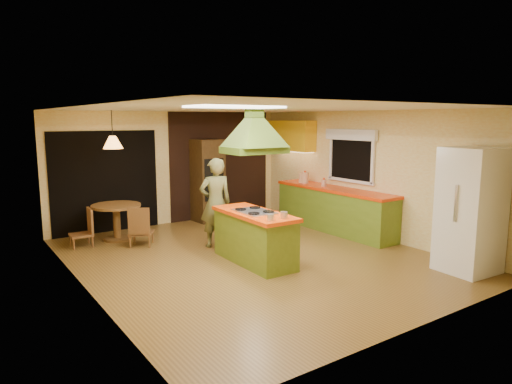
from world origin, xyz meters
TOP-DOWN VIEW (x-y plane):
  - ground at (0.00, 0.00)m, footprint 6.50×6.50m
  - room_walls at (0.00, 0.00)m, footprint 5.50×6.50m
  - ceiling_plane at (0.00, 0.00)m, footprint 6.50×6.50m
  - brick_panel at (1.25, 3.23)m, footprint 2.64×0.03m
  - nook_opening at (-1.50, 3.23)m, footprint 2.20×0.03m
  - right_counter at (2.45, 0.60)m, footprint 0.62×3.05m
  - upper_cabinets at (2.57, 2.20)m, footprint 0.34×1.40m
  - window_right at (2.70, 0.40)m, footprint 0.12×1.35m
  - fluor_panel at (-1.10, -1.20)m, footprint 1.20×0.60m
  - kitchen_island at (-0.14, -0.23)m, footprint 0.71×1.69m
  - range_hood at (-0.14, -0.23)m, footprint 0.95×0.70m
  - man at (-0.19, 0.96)m, footprint 0.67×0.52m
  - refrigerator at (2.33, -2.46)m, footprint 0.84×0.80m
  - wall_oven at (0.74, 2.95)m, footprint 0.65×0.63m
  - dining_table at (-1.55, 2.45)m, footprint 0.93×0.93m
  - chair_left at (-2.25, 2.35)m, footprint 0.41×0.41m
  - chair_near at (-1.30, 1.80)m, footprint 0.57×0.57m
  - pendant_lamp at (-1.55, 2.45)m, footprint 0.38×0.38m
  - canister_large at (2.40, 1.48)m, footprint 0.17×0.17m
  - canister_medium at (2.40, 1.58)m, footprint 0.14×0.14m
  - canister_small at (2.40, 0.87)m, footprint 0.12×0.12m

SIDE VIEW (x-z plane):
  - ground at x=0.00m, z-range 0.00..0.00m
  - chair_left at x=-2.25m, z-range 0.00..0.71m
  - chair_near at x=-1.30m, z-range 0.00..0.75m
  - kitchen_island at x=-0.14m, z-range 0.00..0.86m
  - right_counter at x=2.45m, z-range 0.00..0.92m
  - dining_table at x=-1.55m, z-range 0.14..0.84m
  - man at x=-0.19m, z-range 0.00..1.64m
  - wall_oven at x=0.74m, z-range 0.00..1.88m
  - refrigerator at x=2.33m, z-range 0.00..1.92m
  - canister_small at x=2.40m, z-range 0.92..1.06m
  - canister_medium at x=2.40m, z-range 0.92..1.12m
  - canister_large at x=2.40m, z-range 0.92..1.16m
  - nook_opening at x=-1.50m, z-range 0.00..2.10m
  - room_walls at x=0.00m, z-range -2.00..4.50m
  - brick_panel at x=1.25m, z-range 0.00..2.50m
  - window_right at x=2.70m, z-range 1.24..2.30m
  - pendant_lamp at x=-1.55m, z-range 1.78..2.02m
  - upper_cabinets at x=2.57m, z-range 1.60..2.30m
  - range_hood at x=-0.14m, z-range 1.86..2.65m
  - fluor_panel at x=-1.10m, z-range 2.47..2.50m
  - ceiling_plane at x=0.00m, z-range 2.50..2.50m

